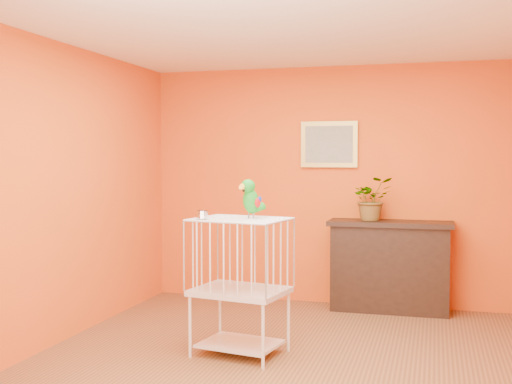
% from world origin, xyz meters
% --- Properties ---
extents(ground, '(4.50, 4.50, 0.00)m').
position_xyz_m(ground, '(0.00, 0.00, 0.00)').
color(ground, brown).
rests_on(ground, ground).
extents(room_shell, '(4.50, 4.50, 4.50)m').
position_xyz_m(room_shell, '(0.00, 0.00, 1.58)').
color(room_shell, '#DF4C15').
rests_on(room_shell, ground).
extents(console_cabinet, '(1.27, 0.46, 0.95)m').
position_xyz_m(console_cabinet, '(0.67, 2.03, 0.47)').
color(console_cabinet, black).
rests_on(console_cabinet, ground).
extents(potted_plant, '(0.56, 0.59, 0.36)m').
position_xyz_m(potted_plant, '(0.49, 2.00, 1.12)').
color(potted_plant, '#26722D').
rests_on(potted_plant, console_cabinet).
extents(framed_picture, '(0.62, 0.04, 0.50)m').
position_xyz_m(framed_picture, '(0.00, 2.22, 1.75)').
color(framed_picture, gold).
rests_on(framed_picture, room_shell).
extents(birdcage, '(0.80, 0.67, 1.11)m').
position_xyz_m(birdcage, '(-0.39, 0.18, 0.58)').
color(birdcage, silver).
rests_on(birdcage, ground).
extents(feed_cup, '(0.09, 0.09, 0.06)m').
position_xyz_m(feed_cup, '(-0.67, 0.06, 1.15)').
color(feed_cup, silver).
rests_on(feed_cup, birdcage).
extents(parrot, '(0.19, 0.28, 0.32)m').
position_xyz_m(parrot, '(-0.32, 0.25, 1.27)').
color(parrot, '#59544C').
rests_on(parrot, birdcage).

